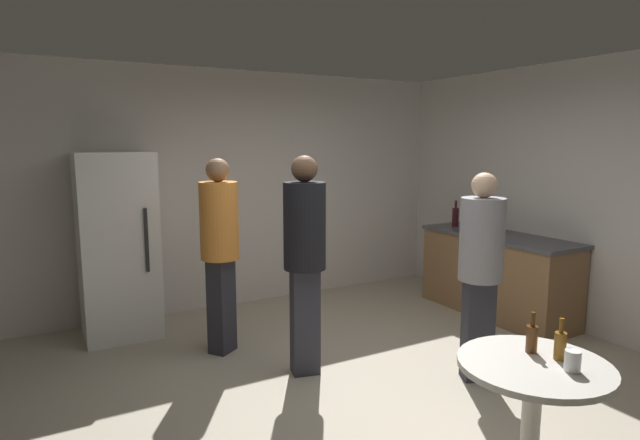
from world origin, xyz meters
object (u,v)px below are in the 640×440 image
(beer_bottle_brown, at_px, (532,338))
(person_in_gray_shirt, at_px, (481,261))
(refrigerator, at_px, (118,245))
(foreground_table, at_px, (533,381))
(beer_bottle_on_counter, at_px, (477,222))
(kettle, at_px, (494,228))
(wine_bottle_on_counter, at_px, (455,217))
(plastic_cup_white, at_px, (573,361))
(person_in_orange_shirt, at_px, (220,240))
(person_in_black_shirt, at_px, (305,248))
(beer_bottle_amber, at_px, (560,344))

(beer_bottle_brown, relative_size, person_in_gray_shirt, 0.14)
(refrigerator, relative_size, foreground_table, 2.25)
(beer_bottle_on_counter, xyz_separation_m, foreground_table, (-2.20, -2.57, -0.35))
(kettle, bearing_deg, beer_bottle_on_counter, 72.57)
(wine_bottle_on_counter, relative_size, plastic_cup_white, 2.82)
(kettle, height_order, person_in_orange_shirt, person_in_orange_shirt)
(wine_bottle_on_counter, xyz_separation_m, person_in_gray_shirt, (-1.34, -1.70, -0.04))
(foreground_table, xyz_separation_m, person_in_gray_shirt, (0.76, 1.12, 0.34))
(beer_bottle_brown, bearing_deg, person_in_black_shirt, 105.41)
(refrigerator, distance_m, beer_bottle_on_counter, 3.91)
(person_in_orange_shirt, relative_size, person_in_gray_shirt, 1.06)
(beer_bottle_on_counter, distance_m, person_in_black_shirt, 2.68)
(beer_bottle_brown, bearing_deg, person_in_gray_shirt, 57.10)
(beer_bottle_brown, bearing_deg, refrigerator, 116.07)
(beer_bottle_amber, xyz_separation_m, person_in_black_shirt, (-0.54, 1.93, 0.24))
(plastic_cup_white, xyz_separation_m, person_in_gray_shirt, (0.68, 1.29, 0.18))
(refrigerator, relative_size, wine_bottle_on_counter, 5.81)
(kettle, xyz_separation_m, beer_bottle_brown, (-2.00, -2.12, -0.15))
(wine_bottle_on_counter, xyz_separation_m, plastic_cup_white, (-2.03, -2.98, -0.23))
(wine_bottle_on_counter, distance_m, beer_bottle_on_counter, 0.27)
(beer_bottle_on_counter, bearing_deg, person_in_gray_shirt, -134.98)
(beer_bottle_on_counter, height_order, foreground_table, beer_bottle_on_counter)
(beer_bottle_amber, bearing_deg, refrigerator, 115.84)
(foreground_table, height_order, person_in_black_shirt, person_in_black_shirt)
(person_in_orange_shirt, relative_size, person_in_black_shirt, 0.98)
(wine_bottle_on_counter, height_order, beer_bottle_on_counter, wine_bottle_on_counter)
(refrigerator, xyz_separation_m, beer_bottle_amber, (1.74, -3.58, -0.08))
(beer_bottle_on_counter, height_order, beer_bottle_brown, beer_bottle_on_counter)
(refrigerator, relative_size, kettle, 7.38)
(kettle, bearing_deg, person_in_orange_shirt, 171.77)
(beer_bottle_brown, xyz_separation_m, person_in_gray_shirt, (0.66, 1.02, 0.15))
(wine_bottle_on_counter, xyz_separation_m, beer_bottle_on_counter, (0.10, -0.25, -0.03))
(wine_bottle_on_counter, bearing_deg, kettle, -90.89)
(wine_bottle_on_counter, distance_m, foreground_table, 3.54)
(beer_bottle_on_counter, distance_m, beer_bottle_brown, 3.24)
(wine_bottle_on_counter, relative_size, person_in_orange_shirt, 0.18)
(person_in_black_shirt, bearing_deg, kettle, 110.58)
(plastic_cup_white, bearing_deg, beer_bottle_on_counter, 52.12)
(foreground_table, height_order, person_in_gray_shirt, person_in_gray_shirt)
(plastic_cup_white, bearing_deg, person_in_gray_shirt, 62.09)
(kettle, height_order, plastic_cup_white, kettle)
(foreground_table, height_order, beer_bottle_amber, beer_bottle_amber)
(beer_bottle_on_counter, bearing_deg, person_in_orange_shirt, 178.50)
(foreground_table, relative_size, person_in_gray_shirt, 0.48)
(kettle, height_order, foreground_table, kettle)
(kettle, bearing_deg, wine_bottle_on_counter, 89.11)
(plastic_cup_white, relative_size, person_in_orange_shirt, 0.06)
(refrigerator, bearing_deg, beer_bottle_amber, -64.16)
(kettle, distance_m, plastic_cup_white, 3.13)
(person_in_orange_shirt, distance_m, person_in_gray_shirt, 2.22)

